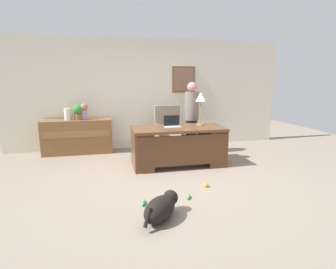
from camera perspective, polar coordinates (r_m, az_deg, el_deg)
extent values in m
plane|color=gray|center=(4.75, 1.10, -9.59)|extent=(12.00, 12.00, 0.00)
cube|color=beige|center=(7.00, -4.05, 8.47)|extent=(7.00, 0.12, 2.70)
cube|color=brown|center=(7.11, 3.28, 11.46)|extent=(0.60, 0.03, 0.65)
cube|color=brown|center=(7.09, 3.33, 11.46)|extent=(0.52, 0.01, 0.57)
cube|color=brown|center=(5.42, 2.12, 1.27)|extent=(1.82, 0.87, 0.05)
cube|color=brown|center=(5.37, -5.47, -3.11)|extent=(0.36, 0.81, 0.72)
cube|color=brown|center=(5.73, 9.15, -2.27)|extent=(0.36, 0.81, 0.72)
cube|color=#4E2F1C|center=(5.12, 3.26, -3.39)|extent=(1.72, 0.04, 0.58)
cube|color=brown|center=(6.72, -18.40, -0.39)|extent=(1.57, 0.48, 0.80)
cube|color=brown|center=(6.46, -18.66, 0.00)|extent=(1.47, 0.02, 0.14)
cube|color=gray|center=(6.37, 0.29, -0.68)|extent=(0.60, 0.58, 0.18)
cylinder|color=black|center=(6.42, 0.29, -2.68)|extent=(0.10, 0.10, 0.28)
cylinder|color=black|center=(6.45, 0.28, -3.67)|extent=(0.52, 0.52, 0.05)
cube|color=gray|center=(6.53, -0.19, 3.31)|extent=(0.60, 0.12, 0.65)
cube|color=gray|center=(6.28, -2.02, 1.00)|extent=(0.08, 0.50, 0.22)
cube|color=gray|center=(6.40, 2.56, 1.18)|extent=(0.08, 0.50, 0.22)
cylinder|color=#262323|center=(6.38, 4.89, -0.47)|extent=(0.26, 0.26, 0.79)
cylinder|color=slate|center=(6.27, 5.00, 5.97)|extent=(0.32, 0.32, 0.64)
sphere|color=tan|center=(6.24, 5.07, 9.91)|extent=(0.22, 0.22, 0.22)
ellipsoid|color=black|center=(3.44, -1.74, -15.40)|extent=(0.59, 0.62, 0.30)
sphere|color=black|center=(3.64, 0.51, -13.11)|extent=(0.20, 0.20, 0.20)
cylinder|color=black|center=(3.22, -4.34, -17.02)|extent=(0.13, 0.14, 0.21)
cube|color=#B2B5BA|center=(5.42, 0.99, 1.61)|extent=(0.32, 0.22, 0.01)
cube|color=black|center=(5.50, 0.74, 2.95)|extent=(0.32, 0.01, 0.21)
cylinder|color=#9E8447|center=(5.72, 6.76, 2.10)|extent=(0.16, 0.16, 0.02)
cylinder|color=#9E8447|center=(5.68, 6.82, 4.56)|extent=(0.02, 0.02, 0.47)
cone|color=silver|center=(5.65, 6.90, 7.84)|extent=(0.22, 0.22, 0.18)
cylinder|color=#A481BA|center=(6.62, -17.17, 3.98)|extent=(0.14, 0.14, 0.22)
sphere|color=#C9655C|center=(6.60, -17.27, 5.52)|extent=(0.17, 0.17, 0.17)
cylinder|color=silver|center=(6.66, -20.30, 4.04)|extent=(0.16, 0.16, 0.27)
cylinder|color=brown|center=(6.64, -18.28, 3.59)|extent=(0.18, 0.18, 0.14)
sphere|color=#318833|center=(6.62, -18.37, 5.04)|extent=(0.24, 0.24, 0.24)
sphere|color=orange|center=(4.51, 8.03, -10.42)|extent=(0.07, 0.07, 0.07)
ellipsoid|color=green|center=(4.08, 4.31, -12.87)|extent=(0.10, 0.16, 0.05)
ellipsoid|color=green|center=(3.91, -5.19, -14.02)|extent=(0.10, 0.20, 0.05)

